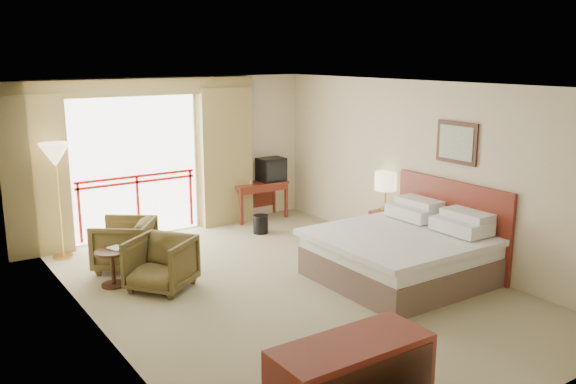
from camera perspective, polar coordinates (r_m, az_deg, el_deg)
floor at (r=8.31m, az=0.11°, el=-8.97°), size 7.00×7.00×0.00m
ceiling at (r=7.73m, az=0.12°, el=9.96°), size 7.00×7.00×0.00m
wall_back at (r=10.94m, az=-10.22°, el=3.48°), size 5.00×0.00×5.00m
wall_front at (r=5.48m, az=21.18°, el=-6.52°), size 5.00×0.00×5.00m
wall_left at (r=6.87m, az=-17.45°, el=-2.40°), size 0.00×7.00×7.00m
wall_right at (r=9.51m, az=12.71°, el=1.98°), size 0.00×7.00×7.00m
balcony_door at (r=10.65m, az=-14.08°, el=2.23°), size 2.40×0.00×2.40m
balcony_railing at (r=10.71m, az=-13.93°, el=0.17°), size 2.09×0.03×1.02m
curtain_left at (r=10.09m, az=-22.65°, el=1.34°), size 1.00×0.26×2.50m
curtain_right at (r=11.19m, az=-5.90°, el=3.30°), size 1.00×0.26×2.50m
valance at (r=10.41m, az=-14.29°, el=9.47°), size 4.40×0.22×0.28m
hvac_vent at (r=11.38m, az=-4.29°, el=9.07°), size 0.50×0.04×0.50m
bed at (r=8.65m, az=10.66°, el=-5.67°), size 2.13×2.06×0.97m
headboard at (r=9.25m, az=15.01°, el=-2.91°), size 0.06×2.10×1.30m
framed_art at (r=9.01m, az=15.50°, el=4.47°), size 0.04×0.72×0.60m
nightstand at (r=10.20m, az=9.17°, el=-3.35°), size 0.42×0.49×0.55m
table_lamp at (r=10.05m, az=9.14°, el=0.96°), size 0.36×0.36×0.64m
phone at (r=9.98m, az=9.61°, el=-1.87°), size 0.19×0.16×0.07m
desk at (r=11.62m, az=-2.94°, el=0.19°), size 1.08×0.52×0.71m
tv at (r=11.65m, az=-1.56°, el=2.12°), size 0.49×0.39×0.45m
coffee_maker at (r=11.35m, az=-4.35°, el=1.26°), size 0.11×0.11×0.24m
cup at (r=11.40m, az=-3.57°, el=0.95°), size 0.06×0.06×0.09m
wastebasket at (r=10.72m, az=-2.58°, el=-3.02°), size 0.27×0.27×0.33m
armchair_far at (r=9.34m, az=-14.94°, el=-6.92°), size 1.13×1.12×0.74m
armchair_near at (r=8.46m, az=-11.69°, el=-8.86°), size 1.09×1.08×0.72m
side_table at (r=8.60m, az=-16.11°, el=-6.30°), size 0.46×0.46×0.50m
book at (r=8.55m, az=-16.18°, el=-5.28°), size 0.24×0.27×0.02m
floor_lamp at (r=9.77m, az=-20.96°, el=2.85°), size 0.46×0.46×1.79m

